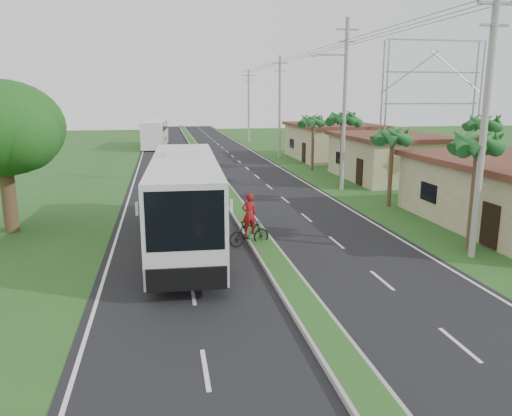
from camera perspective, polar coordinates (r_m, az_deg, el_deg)
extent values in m
plane|color=#26551F|center=(18.18, 3.99, -9.03)|extent=(180.00, 180.00, 0.00)
cube|color=black|center=(37.20, -3.76, 2.25)|extent=(14.00, 160.00, 0.02)
cube|color=gray|center=(37.18, -3.76, 2.38)|extent=(1.20, 160.00, 0.17)
cube|color=#26551F|center=(37.17, -3.76, 2.51)|extent=(0.95, 160.00, 0.02)
cube|color=silver|center=(37.02, -14.11, 1.83)|extent=(0.12, 160.00, 0.01)
cube|color=silver|center=(38.56, 6.19, 2.56)|extent=(0.12, 160.00, 0.01)
cube|color=tan|center=(42.79, 14.91, 5.47)|extent=(7.00, 10.00, 3.35)
cube|color=#4E281B|center=(42.61, 15.05, 7.92)|extent=(7.60, 10.60, 0.32)
cube|color=tan|center=(55.67, 8.73, 7.39)|extent=(8.00, 11.00, 3.50)
cube|color=#4E281B|center=(55.54, 8.79, 9.36)|extent=(8.60, 11.60, 0.32)
cylinder|color=#473321|center=(23.86, 23.58, 1.43)|extent=(0.26, 0.26, 5.00)
cylinder|color=#473321|center=(31.79, 15.13, 4.24)|extent=(0.26, 0.26, 4.60)
cylinder|color=#473321|center=(37.91, 9.78, 6.40)|extent=(0.26, 0.26, 5.40)
cylinder|color=#473321|center=(46.58, 6.50, 7.26)|extent=(0.26, 0.26, 4.80)
cylinder|color=#473321|center=(38.41, 24.22, 5.40)|extent=(0.26, 0.26, 5.20)
cylinder|color=#473321|center=(27.83, -26.44, 1.58)|extent=(0.70, 0.70, 4.00)
ellipsoid|color=#1B4512|center=(27.47, -27.10, 8.14)|extent=(6.00, 6.00, 4.68)
sphere|color=#1B4512|center=(26.21, -25.10, 7.52)|extent=(3.40, 3.40, 3.40)
cylinder|color=gray|center=(22.41, 24.62, 8.43)|extent=(0.28, 0.28, 11.00)
cube|color=gray|center=(22.65, 25.78, 20.34)|extent=(1.60, 0.12, 0.12)
cube|color=gray|center=(22.54, 25.57, 18.34)|extent=(1.20, 0.10, 0.10)
cylinder|color=gray|center=(36.66, 10.08, 11.35)|extent=(0.28, 0.28, 12.00)
cube|color=gray|center=(36.93, 10.40, 19.44)|extent=(1.60, 0.12, 0.12)
cube|color=gray|center=(36.84, 10.35, 18.21)|extent=(1.20, 0.10, 0.10)
cube|color=gray|center=(36.36, 8.45, 16.92)|extent=(2.40, 0.10, 0.10)
cylinder|color=gray|center=(55.84, 2.73, 11.39)|extent=(0.28, 0.28, 11.00)
cube|color=gray|center=(55.94, 2.78, 16.21)|extent=(1.60, 0.12, 0.12)
cube|color=gray|center=(55.89, 2.77, 15.39)|extent=(1.20, 0.10, 0.10)
cylinder|color=gray|center=(75.45, -0.84, 11.54)|extent=(0.28, 0.28, 10.50)
cube|color=gray|center=(75.49, -0.85, 14.92)|extent=(1.60, 0.12, 0.12)
cube|color=gray|center=(75.47, -0.85, 14.31)|extent=(1.20, 0.10, 0.10)
cylinder|color=gray|center=(50.56, 14.64, 11.45)|extent=(0.18, 0.18, 12.00)
cylinder|color=gray|center=(55.53, 24.20, 10.83)|extent=(0.18, 0.18, 12.00)
cylinder|color=gray|center=(51.47, 14.16, 11.49)|extent=(0.18, 0.18, 12.00)
cylinder|color=gray|center=(56.35, 23.62, 10.90)|extent=(0.18, 0.18, 12.00)
cube|color=gray|center=(53.30, 19.38, 11.19)|extent=(10.00, 0.14, 0.14)
cube|color=gray|center=(53.34, 19.62, 14.40)|extent=(10.00, 0.14, 0.14)
cube|color=gray|center=(53.56, 19.86, 17.60)|extent=(10.00, 0.14, 0.14)
cube|color=silver|center=(22.66, -8.12, 1.22)|extent=(3.38, 13.52, 3.52)
cube|color=black|center=(23.18, -8.18, 3.42)|extent=(3.31, 10.84, 1.41)
cube|color=black|center=(16.05, -8.11, -1.46)|extent=(2.52, 0.25, 1.97)
cube|color=red|center=(21.50, -8.05, -1.32)|extent=(3.10, 5.93, 0.61)
cube|color=yellow|center=(23.20, -8.05, -1.01)|extent=(2.99, 3.47, 0.28)
cube|color=silver|center=(23.70, -8.27, 6.40)|extent=(1.68, 2.75, 0.31)
cylinder|color=black|center=(19.03, -11.75, -6.40)|extent=(0.41, 1.18, 1.16)
cylinder|color=black|center=(19.03, -4.09, -6.16)|extent=(0.41, 1.18, 1.16)
cylinder|color=black|center=(26.55, -10.76, -0.92)|extent=(0.41, 1.18, 1.16)
cylinder|color=black|center=(26.54, -5.31, -0.75)|extent=(0.41, 1.18, 1.16)
cube|color=white|center=(69.12, -11.43, 8.36)|extent=(3.54, 12.25, 3.36)
cube|color=black|center=(69.58, -11.43, 9.22)|extent=(3.35, 9.11, 1.14)
cube|color=orange|center=(68.13, -11.48, 7.76)|extent=(3.11, 5.97, 0.37)
cylinder|color=black|center=(64.40, -12.79, 6.81)|extent=(0.39, 1.03, 1.01)
cylinder|color=black|center=(64.18, -10.73, 6.88)|extent=(0.39, 1.03, 1.01)
cylinder|color=black|center=(73.77, -11.99, 7.55)|extent=(0.39, 1.03, 1.01)
cylinder|color=black|center=(73.58, -10.18, 7.61)|extent=(0.39, 1.03, 1.01)
imported|color=black|center=(22.76, -0.79, -2.95)|extent=(2.03, 0.98, 1.17)
imported|color=maroon|center=(22.53, -0.79, -0.70)|extent=(0.78, 0.60, 1.91)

